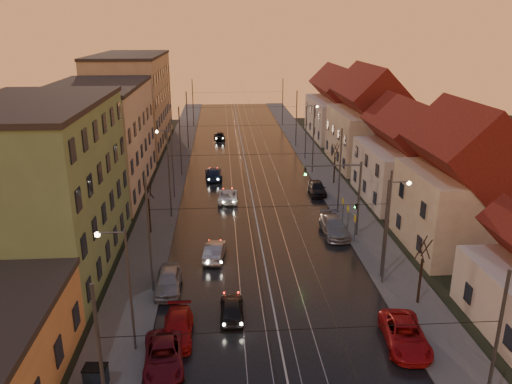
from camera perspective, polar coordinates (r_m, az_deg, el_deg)
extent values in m
plane|color=black|center=(30.58, 3.26, -19.21)|extent=(160.00, 160.00, 0.00)
cube|color=black|center=(66.71, -1.02, 2.31)|extent=(16.00, 120.00, 0.04)
cube|color=#4C4C4C|center=(66.94, -9.60, 2.15)|extent=(4.00, 120.00, 0.15)
cube|color=#4C4C4C|center=(67.93, 7.44, 2.50)|extent=(4.00, 120.00, 0.15)
cube|color=gray|center=(66.62, -2.91, 2.30)|extent=(0.06, 120.00, 0.03)
cube|color=gray|center=(66.66, -1.68, 2.32)|extent=(0.06, 120.00, 0.03)
cube|color=gray|center=(66.74, -0.36, 2.35)|extent=(0.06, 120.00, 0.03)
cube|color=gray|center=(66.84, 0.87, 2.37)|extent=(0.06, 120.00, 0.03)
cube|color=#617F51|center=(42.31, -23.40, 0.22)|extent=(10.00, 18.00, 13.00)
cube|color=#B6A78C|center=(60.99, -17.47, 5.69)|extent=(10.00, 20.00, 12.00)
cube|color=#9A8063|center=(83.98, -13.93, 10.04)|extent=(10.00, 24.00, 14.00)
cube|color=#B8A78D|center=(46.50, 22.17, -1.96)|extent=(8.50, 10.00, 7.00)
pyramid|color=#511312|center=(45.02, 23.00, 4.50)|extent=(8.67, 10.20, 3.80)
cube|color=silver|center=(57.96, 16.68, 2.05)|extent=(9.00, 12.00, 6.00)
pyramid|color=#511312|center=(56.88, 17.10, 6.49)|extent=(9.18, 12.24, 3.20)
cube|color=#B8A78D|center=(71.55, 12.64, 6.06)|extent=(9.00, 14.00, 7.50)
pyramid|color=#511312|center=(70.57, 12.97, 10.62)|extent=(9.18, 14.28, 4.00)
cube|color=silver|center=(88.70, 9.37, 8.30)|extent=(9.00, 16.00, 6.50)
pyramid|color=#511312|center=(87.97, 9.54, 11.51)|extent=(9.18, 16.32, 3.50)
cylinder|color=#595B60|center=(23.50, -17.12, -19.64)|extent=(0.16, 0.16, 9.00)
cylinder|color=#595B60|center=(25.83, 25.51, -16.91)|extent=(0.16, 0.16, 9.00)
cylinder|color=#595B60|center=(36.27, -12.10, -4.94)|extent=(0.16, 0.16, 9.00)
cylinder|color=#595B60|center=(37.82, 14.72, -4.15)|extent=(0.16, 0.16, 9.00)
cylinder|color=#595B60|center=(50.29, -9.89, 1.88)|extent=(0.16, 0.16, 9.00)
cylinder|color=#595B60|center=(51.42, 9.55, 2.27)|extent=(0.16, 0.16, 9.00)
cylinder|color=#595B60|center=(64.75, -8.65, 5.69)|extent=(0.16, 0.16, 9.00)
cylinder|color=#595B60|center=(65.63, 6.57, 5.95)|extent=(0.16, 0.16, 9.00)
cylinder|color=#595B60|center=(79.41, -7.86, 8.10)|extent=(0.16, 0.16, 9.00)
cylinder|color=#595B60|center=(80.13, 4.64, 8.31)|extent=(0.16, 0.16, 9.00)
cylinder|color=#595B60|center=(97.13, -7.22, 10.03)|extent=(0.16, 0.16, 9.00)
cylinder|color=#595B60|center=(97.72, 3.06, 10.20)|extent=(0.16, 0.16, 9.00)
cylinder|color=#595B60|center=(30.33, -14.16, -11.09)|extent=(0.14, 0.14, 8.00)
cylinder|color=#595B60|center=(28.84, -16.31, -4.47)|extent=(1.60, 0.10, 0.10)
sphere|color=#FFD88C|center=(29.04, -17.69, -4.66)|extent=(0.32, 0.32, 0.32)
cylinder|color=#595B60|center=(38.94, 14.48, -4.26)|extent=(0.14, 0.14, 8.00)
cylinder|color=#595B60|center=(37.93, 16.09, 1.10)|extent=(1.60, 0.10, 0.10)
sphere|color=#FFD88C|center=(38.21, 17.09, 0.98)|extent=(0.32, 0.32, 0.32)
cylinder|color=#595B60|center=(56.18, -9.50, 3.14)|extent=(0.14, 0.14, 8.00)
cylinder|color=#595B60|center=(55.39, -10.53, 6.91)|extent=(1.60, 0.10, 0.10)
sphere|color=#FFD88C|center=(55.50, -11.27, 6.78)|extent=(0.32, 0.32, 0.32)
cylinder|color=#595B60|center=(72.50, 5.72, 6.78)|extent=(0.14, 0.14, 8.00)
cylinder|color=#595B60|center=(71.96, 6.45, 9.75)|extent=(1.60, 0.10, 0.10)
sphere|color=#FFD88C|center=(72.11, 7.02, 9.66)|extent=(0.32, 0.32, 0.32)
cylinder|color=#595B60|center=(46.26, 11.66, -0.89)|extent=(0.20, 0.20, 7.20)
cylinder|color=#595B60|center=(44.65, 8.71, 3.02)|extent=(5.20, 0.14, 0.14)
imported|color=black|center=(44.36, 5.65, 2.23)|extent=(0.15, 0.18, 0.90)
sphere|color=#19FF3F|center=(44.29, 5.66, 2.00)|extent=(0.20, 0.20, 0.20)
cylinder|color=black|center=(47.61, -12.07, -2.73)|extent=(0.18, 0.18, 3.50)
cylinder|color=black|center=(46.80, -11.98, 0.22)|extent=(0.37, 0.92, 1.61)
cylinder|color=black|center=(46.99, -12.35, 0.27)|extent=(0.91, 0.40, 1.61)
cylinder|color=black|center=(46.71, -12.58, 0.14)|extent=(0.37, 0.92, 1.61)
cylinder|color=black|center=(46.54, -12.16, 0.10)|extent=(0.84, 0.54, 1.62)
cylinder|color=black|center=(36.99, 18.21, -9.75)|extent=(0.18, 0.18, 3.50)
cylinder|color=black|center=(36.05, 18.91, -6.07)|extent=(0.37, 0.92, 1.61)
cylinder|color=black|center=(36.05, 18.35, -6.01)|extent=(0.91, 0.40, 1.61)
cylinder|color=black|center=(35.73, 18.32, -6.23)|extent=(0.37, 0.92, 1.61)
cylinder|color=black|center=(35.76, 18.93, -6.28)|extent=(0.84, 0.54, 1.62)
cylinder|color=black|center=(61.92, 8.94, 2.45)|extent=(0.18, 0.18, 3.50)
cylinder|color=black|center=(61.41, 9.26, 4.76)|extent=(0.37, 0.92, 1.61)
cylinder|color=black|center=(61.48, 8.93, 4.80)|extent=(0.91, 0.40, 1.61)
cylinder|color=black|center=(61.14, 8.86, 4.72)|extent=(0.37, 0.92, 1.61)
cylinder|color=black|center=(61.10, 9.22, 4.70)|extent=(0.84, 0.54, 1.62)
imported|color=black|center=(34.37, -2.77, -13.13)|extent=(1.63, 3.94, 1.34)
imported|color=gray|center=(42.24, -4.75, -6.73)|extent=(2.04, 4.45, 1.41)
imported|color=white|center=(55.62, -3.22, -0.41)|extent=(2.36, 4.70, 1.28)
imported|color=#162544|center=(63.81, -4.87, 2.14)|extent=(2.31, 5.13, 1.46)
imported|color=black|center=(85.87, -4.20, 6.44)|extent=(2.05, 4.33, 1.43)
imported|color=#5D101C|center=(30.61, -10.50, -17.91)|extent=(2.69, 5.05, 1.35)
imported|color=#9C0F11|center=(32.77, -8.94, -15.11)|extent=(1.92, 4.60, 1.33)
imported|color=#97969B|center=(37.88, -9.99, -9.98)|extent=(1.93, 4.67, 1.58)
imported|color=#AD1116|center=(32.99, 16.66, -15.36)|extent=(2.96, 5.46, 1.45)
imported|color=gray|center=(47.33, 8.95, -3.92)|extent=(2.24, 5.43, 1.57)
imported|color=black|center=(58.20, 6.99, 0.47)|extent=(1.88, 4.49, 1.52)
cube|color=black|center=(29.97, -17.82, -19.43)|extent=(1.26, 0.89, 1.10)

